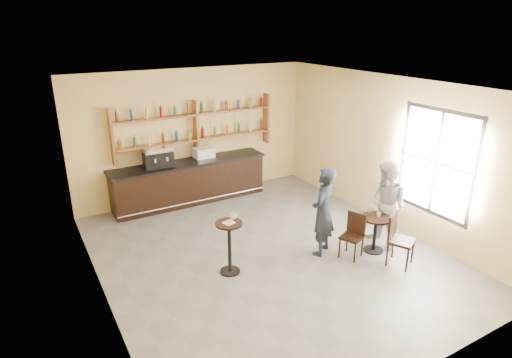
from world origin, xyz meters
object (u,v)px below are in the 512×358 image
pastry_case (204,153)px  man_main (323,212)px  pedestal_table (230,248)px  patron_second (386,206)px  cafe_table (375,234)px  chair_west (352,237)px  bar_counter (190,182)px  espresso_machine (158,157)px  chair_south (402,241)px

pastry_case → man_main: 3.72m
pedestal_table → man_main: 1.90m
pastry_case → patron_second: bearing=-65.2°
pedestal_table → cafe_table: bearing=-14.7°
pastry_case → chair_west: 4.28m
pedestal_table → cafe_table: (2.77, -0.73, -0.13)m
pastry_case → pedestal_table: size_ratio=0.50×
cafe_table → patron_second: bearing=11.4°
man_main → cafe_table: size_ratio=2.40×
bar_counter → patron_second: bearing=-58.5°
espresso_machine → patron_second: 5.15m
pastry_case → pedestal_table: bearing=-108.8°
espresso_machine → man_main: bearing=-55.5°
cafe_table → patron_second: (0.28, 0.06, 0.51)m
pastry_case → chair_south: (1.83, -4.67, -0.70)m
cafe_table → patron_second: size_ratio=0.42×
espresso_machine → cafe_table: (2.91, -4.07, -0.91)m
pedestal_table → patron_second: patron_second is taller
man_main → espresso_machine: bearing=-94.3°
bar_counter → chair_south: bearing=-64.5°
pastry_case → patron_second: size_ratio=0.28×
chair_south → patron_second: bearing=44.0°
man_main → cafe_table: (0.93, -0.47, -0.50)m
patron_second → cafe_table: bearing=-75.2°
pastry_case → chair_south: size_ratio=0.50×
espresso_machine → patron_second: bearing=-45.9°
espresso_machine → cafe_table: bearing=-48.8°
chair_west → bar_counter: bearing=179.7°
cafe_table → patron_second: 0.58m
chair_south → patron_second: 0.79m
chair_west → cafe_table: bearing=62.5°
pedestal_table → man_main: size_ratio=0.56×
cafe_table → bar_counter: bearing=118.1°
chair_south → patron_second: (0.23, 0.66, 0.38)m
bar_counter → man_main: man_main is taller
pastry_case → man_main: bearing=-79.1°
bar_counter → chair_west: bar_counter is taller
pedestal_table → chair_west: (2.22, -0.68, -0.06)m
cafe_table → chair_south: 0.62m
espresso_machine → chair_south: 5.59m
man_main → chair_west: 0.71m
espresso_machine → chair_west: (2.36, -4.02, -0.85)m
bar_counter → cafe_table: bearing=-61.9°
pastry_case → cafe_table: size_ratio=0.67×
bar_counter → cafe_table: 4.62m
espresso_machine → patron_second: size_ratio=0.38×
chair_west → patron_second: size_ratio=0.49×
espresso_machine → man_main: (1.99, -3.61, -0.41)m
bar_counter → patron_second: size_ratio=2.21×
espresso_machine → chair_south: bearing=-52.0°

